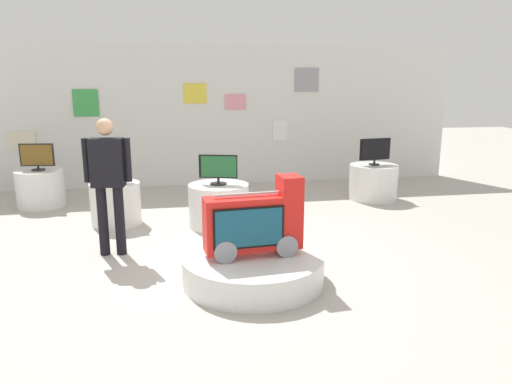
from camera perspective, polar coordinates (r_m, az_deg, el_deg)
name	(u,v)px	position (r m, az deg, el deg)	size (l,w,h in m)	color
ground_plane	(212,265)	(5.54, -5.30, -8.83)	(30.00, 30.00, 0.00)	#B2ADA3
back_wall_display	(191,116)	(9.68, -7.88, 9.10)	(11.03, 0.13, 2.81)	silver
main_display_pedestal	(253,268)	(5.06, -0.37, -9.17)	(1.50, 1.50, 0.29)	silver
novelty_firetruck_tv	(255,224)	(4.90, -0.14, -3.94)	(1.03, 0.42, 0.83)	gray
display_pedestal_left_rear	(373,182)	(8.76, 13.97, 1.18)	(0.85, 0.85, 0.63)	silver
tv_on_left_rear	(375,150)	(8.65, 14.19, 4.91)	(0.60, 0.19, 0.48)	black
display_pedestal_center_rear	(40,188)	(8.78, -24.60, 0.39)	(0.77, 0.77, 0.63)	silver
tv_on_center_rear	(37,156)	(8.68, -24.95, 3.94)	(0.56, 0.22, 0.45)	black
display_pedestal_right_rear	(219,205)	(6.91, -4.51, -1.61)	(0.88, 0.88, 0.63)	silver
tv_on_right_rear	(218,169)	(6.79, -4.58, 2.84)	(0.54, 0.24, 0.43)	black
display_pedestal_far_right	(116,204)	(7.29, -16.58, -1.36)	(0.73, 0.73, 0.63)	silver
tv_on_far_right	(113,167)	(7.17, -16.87, 2.86)	(0.50, 0.20, 0.42)	black
shopper_browsing_near_truck	(108,177)	(5.87, -17.43, 1.78)	(0.56, 0.24, 1.66)	black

